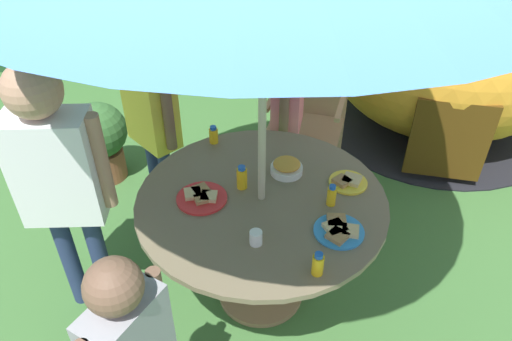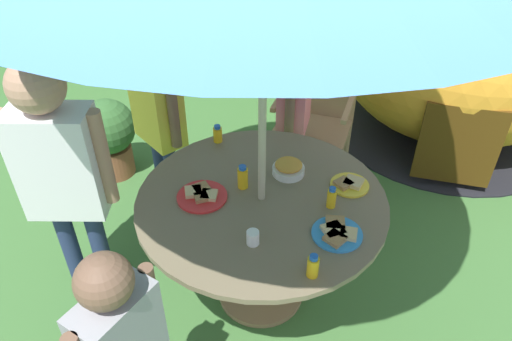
{
  "view_description": "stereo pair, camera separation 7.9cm",
  "coord_description": "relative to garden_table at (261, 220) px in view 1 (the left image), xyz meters",
  "views": [
    {
      "loc": [
        0.09,
        -1.79,
        2.24
      ],
      "look_at": [
        -0.03,
        -0.01,
        0.89
      ],
      "focal_mm": 33.73,
      "sensor_mm": 36.0,
      "label": 1
    },
    {
      "loc": [
        0.17,
        -1.78,
        2.24
      ],
      "look_at": [
        -0.03,
        -0.01,
        0.89
      ],
      "focal_mm": 33.73,
      "sensor_mm": 36.0,
      "label": 2
    }
  ],
  "objects": [
    {
      "name": "plate_center_front",
      "position": [
        -0.29,
        -0.03,
        0.16
      ],
      "size": [
        0.25,
        0.25,
        0.03
      ],
      "color": "red",
      "rests_on": "garden_table"
    },
    {
      "name": "plate_mid_left",
      "position": [
        0.36,
        -0.22,
        0.17
      ],
      "size": [
        0.23,
        0.23,
        0.03
      ],
      "color": "#338CD8",
      "rests_on": "garden_table"
    },
    {
      "name": "plate_front_edge",
      "position": [
        0.43,
        0.14,
        0.16
      ],
      "size": [
        0.19,
        0.19,
        0.03
      ],
      "color": "yellow",
      "rests_on": "garden_table"
    },
    {
      "name": "ground_plane",
      "position": [
        0.0,
        0.0,
        -0.58
      ],
      "size": [
        10.0,
        10.0,
        0.02
      ],
      "primitive_type": "cube",
      "color": "#3D6B33"
    },
    {
      "name": "garden_table",
      "position": [
        0.0,
        0.0,
        0.0
      ],
      "size": [
        1.23,
        1.23,
        0.72
      ],
      "color": "#93704C",
      "rests_on": "ground_plane"
    },
    {
      "name": "juice_bottle_near_right",
      "position": [
        0.25,
        -0.46,
        0.2
      ],
      "size": [
        0.05,
        0.05,
        0.11
      ],
      "color": "yellow",
      "rests_on": "garden_table"
    },
    {
      "name": "juice_bottle_near_left",
      "position": [
        -0.3,
        0.47,
        0.2
      ],
      "size": [
        0.05,
        0.05,
        0.1
      ],
      "color": "yellow",
      "rests_on": "garden_table"
    },
    {
      "name": "potted_plant",
      "position": [
        -1.22,
        1.03,
        -0.23
      ],
      "size": [
        0.4,
        0.4,
        0.61
      ],
      "color": "brown",
      "rests_on": "ground_plane"
    },
    {
      "name": "juice_bottle_far_left",
      "position": [
        -0.1,
        0.07,
        0.21
      ],
      "size": [
        0.05,
        0.05,
        0.13
      ],
      "color": "yellow",
      "rests_on": "garden_table"
    },
    {
      "name": "wooden_chair",
      "position": [
        0.27,
        1.21,
        -0.03
      ],
      "size": [
        0.59,
        0.52,
        0.97
      ],
      "rotation": [
        0.0,
        0.0,
        -0.22
      ],
      "color": "tan",
      "rests_on": "ground_plane"
    },
    {
      "name": "child_in_pink_shirt",
      "position": [
        0.12,
        0.92,
        0.22
      ],
      "size": [
        0.21,
        0.42,
        1.23
      ],
      "rotation": [
        0.0,
        0.0,
        -1.7
      ],
      "color": "navy",
      "rests_on": "ground_plane"
    },
    {
      "name": "dome_tent",
      "position": [
        1.39,
        1.98,
        0.11
      ],
      "size": [
        2.23,
        2.23,
        1.36
      ],
      "rotation": [
        0.0,
        0.0,
        -0.15
      ],
      "color": "orange",
      "rests_on": "ground_plane"
    },
    {
      "name": "juice_bottle_far_right",
      "position": [
        0.33,
        -0.03,
        0.2
      ],
      "size": [
        0.04,
        0.04,
        0.11
      ],
      "color": "yellow",
      "rests_on": "garden_table"
    },
    {
      "name": "snack_bowl",
      "position": [
        0.12,
        0.21,
        0.19
      ],
      "size": [
        0.17,
        0.17,
        0.08
      ],
      "color": "white",
      "rests_on": "garden_table"
    },
    {
      "name": "cup_near",
      "position": [
        -0.01,
        -0.31,
        0.19
      ],
      "size": [
        0.06,
        0.06,
        0.07
      ],
      "primitive_type": "cylinder",
      "color": "white",
      "rests_on": "garden_table"
    },
    {
      "name": "child_in_yellow_shirt",
      "position": [
        -0.7,
        0.66,
        0.26
      ],
      "size": [
        0.37,
        0.37,
        1.29
      ],
      "rotation": [
        0.0,
        0.0,
        -0.76
      ],
      "color": "navy",
      "rests_on": "ground_plane"
    },
    {
      "name": "child_in_white_shirt",
      "position": [
        -0.93,
        -0.09,
        0.35
      ],
      "size": [
        0.48,
        0.25,
        1.44
      ],
      "rotation": [
        0.0,
        0.0,
        0.1
      ],
      "color": "navy",
      "rests_on": "ground_plane"
    }
  ]
}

